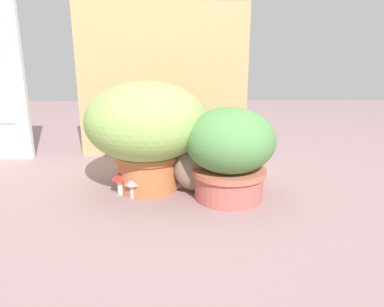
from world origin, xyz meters
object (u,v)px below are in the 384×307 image
at_px(leafy_planter, 230,151).
at_px(mushroom_ornament_red, 120,178).
at_px(mushroom_ornament_pink, 133,183).
at_px(grass_planter, 147,127).
at_px(cat, 205,164).

relative_size(leafy_planter, mushroom_ornament_red, 3.79).
relative_size(leafy_planter, mushroom_ornament_pink, 4.24).
height_order(leafy_planter, mushroom_ornament_pink, leafy_planter).
height_order(grass_planter, leafy_planter, grass_planter).
xyz_separation_m(leafy_planter, mushroom_ornament_red, (-0.47, 0.05, -0.14)).
distance_m(mushroom_ornament_pink, mushroom_ornament_red, 0.07).
distance_m(leafy_planter, mushroom_ornament_pink, 0.44).
bearing_deg(mushroom_ornament_red, mushroom_ornament_pink, -34.31).
bearing_deg(leafy_planter, grass_planter, 160.66).
distance_m(cat, mushroom_ornament_red, 0.38).
relative_size(grass_planter, cat, 1.38).
distance_m(leafy_planter, mushroom_ornament_red, 0.50).
bearing_deg(grass_planter, leafy_planter, -19.34).
bearing_deg(grass_planter, mushroom_ornament_pink, -116.70).
distance_m(grass_planter, leafy_planter, 0.39).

